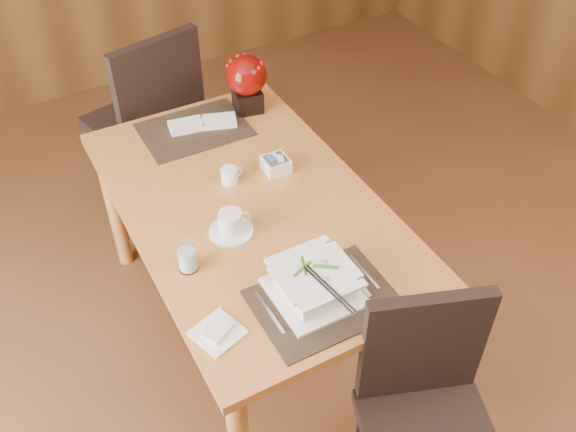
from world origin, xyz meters
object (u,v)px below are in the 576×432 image
water_glass (186,252)px  creamer_jug (229,176)px  coffee_cup (231,224)px  sugar_caddy (276,165)px  near_chair (426,404)px  berry_decor (247,80)px  soup_setting (315,283)px  dining_table (251,222)px  far_chair (150,115)px  bread_plate (218,333)px

water_glass → creamer_jug: water_glass is taller
coffee_cup → sugar_caddy: 0.39m
coffee_cup → near_chair: 0.90m
water_glass → berry_decor: bearing=52.4°
berry_decor → near_chair: (-0.10, -1.50, -0.39)m
soup_setting → coffee_cup: bearing=105.7°
dining_table → water_glass: (-0.33, -0.21, 0.17)m
berry_decor → near_chair: 1.55m
berry_decor → far_chair: 0.63m
sugar_caddy → far_chair: size_ratio=0.10×
creamer_jug → far_chair: bearing=87.8°
soup_setting → sugar_caddy: 0.67m
berry_decor → bread_plate: berry_decor is taller
dining_table → creamer_jug: (-0.01, 0.15, 0.13)m
dining_table → soup_setting: size_ratio=5.46×
soup_setting → bread_plate: (-0.34, 0.00, -0.05)m
soup_setting → berry_decor: (0.29, 1.10, 0.09)m
coffee_cup → near_chair: size_ratio=0.18×
sugar_caddy → far_chair: 0.94m
water_glass → far_chair: size_ratio=0.15×
far_chair → sugar_caddy: bearing=91.5°
coffee_cup → water_glass: 0.23m
dining_table → coffee_cup: 0.22m
dining_table → bread_plate: 0.63m
near_chair → berry_decor: bearing=106.1°
sugar_caddy → berry_decor: 0.48m
bread_plate → far_chair: far_chair is taller
bread_plate → dining_table: bearing=54.8°
soup_setting → far_chair: (-0.05, 1.52, -0.23)m
water_glass → sugar_caddy: size_ratio=1.59×
near_chair → water_glass: bearing=145.7°
dining_table → creamer_jug: size_ratio=17.47×
coffee_cup → sugar_caddy: bearing=38.0°
creamer_jug → berry_decor: size_ratio=0.33×
creamer_jug → bread_plate: bearing=-122.9°
creamer_jug → sugar_caddy: bearing=-12.2°
near_chair → creamer_jug: bearing=120.1°
dining_table → berry_decor: bearing=64.7°
sugar_caddy → berry_decor: berry_decor is taller
berry_decor → dining_table: bearing=-115.3°
bread_plate → near_chair: 0.71m
creamer_jug → near_chair: bearing=-85.2°
soup_setting → creamer_jug: soup_setting is taller
soup_setting → near_chair: bearing=-64.7°
water_glass → bread_plate: (-0.02, -0.30, -0.07)m
near_chair → far_chair: bearing=117.0°
sugar_caddy → berry_decor: bearing=78.0°
sugar_caddy → coffee_cup: bearing=-142.0°
creamer_jug → far_chair: 0.89m
coffee_cup → berry_decor: berry_decor is taller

